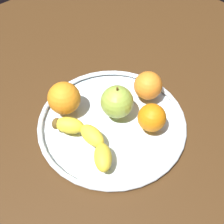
% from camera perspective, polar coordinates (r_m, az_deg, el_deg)
% --- Properties ---
extents(ground_plane, '(1.38, 1.38, 0.04)m').
position_cam_1_polar(ground_plane, '(0.70, -0.00, -3.53)').
color(ground_plane, '#412913').
extents(fruit_bowl, '(0.36, 0.36, 0.02)m').
position_cam_1_polar(fruit_bowl, '(0.68, -0.00, -2.08)').
color(fruit_bowl, silver).
rests_on(fruit_bowl, ground_plane).
extents(banana, '(0.19, 0.08, 0.04)m').
position_cam_1_polar(banana, '(0.62, -5.27, -5.31)').
color(banana, yellow).
rests_on(banana, fruit_bowl).
extents(apple, '(0.08, 0.08, 0.09)m').
position_cam_1_polar(apple, '(0.66, 1.02, 2.08)').
color(apple, '#96B341').
rests_on(apple, fruit_bowl).
extents(orange_front_right, '(0.07, 0.07, 0.07)m').
position_cam_1_polar(orange_front_right, '(0.70, 7.22, 5.42)').
color(orange_front_right, orange).
rests_on(orange_front_right, fruit_bowl).
extents(orange_back_right, '(0.07, 0.07, 0.07)m').
position_cam_1_polar(orange_back_right, '(0.64, 8.09, -1.14)').
color(orange_back_right, orange).
rests_on(orange_back_right, fruit_bowl).
extents(orange_center, '(0.08, 0.08, 0.08)m').
position_cam_1_polar(orange_center, '(0.67, -9.70, 2.79)').
color(orange_center, orange).
rests_on(orange_center, fruit_bowl).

